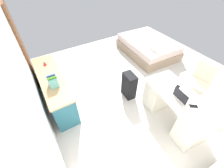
{
  "coord_description": "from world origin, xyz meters",
  "views": [
    {
      "loc": [
        -2.11,
        2.11,
        2.79
      ],
      "look_at": [
        -0.11,
        0.91,
        0.6
      ],
      "focal_mm": 23.88,
      "sensor_mm": 36.0,
      "label": 1
    }
  ],
  "objects_px": {
    "laptop": "(182,97)",
    "desk_lamp": "(211,107)",
    "office_chair": "(198,84)",
    "figurine_small": "(44,63)",
    "cell_phone_near_laptop": "(193,106)",
    "desk": "(175,108)",
    "credenza": "(55,89)",
    "computer_mouse": "(173,88)",
    "suitcase_black": "(129,85)",
    "cell_phone_by_mouse": "(178,87)",
    "bed": "(148,47)"
  },
  "relations": [
    {
      "from": "office_chair",
      "to": "desk_lamp",
      "type": "bearing_deg",
      "value": 125.25
    },
    {
      "from": "computer_mouse",
      "to": "desk_lamp",
      "type": "bearing_deg",
      "value": 179.77
    },
    {
      "from": "desk",
      "to": "office_chair",
      "type": "height_order",
      "value": "office_chair"
    },
    {
      "from": "bed",
      "to": "figurine_small",
      "type": "height_order",
      "value": "figurine_small"
    },
    {
      "from": "credenza",
      "to": "figurine_small",
      "type": "height_order",
      "value": "figurine_small"
    },
    {
      "from": "credenza",
      "to": "desk_lamp",
      "type": "height_order",
      "value": "desk_lamp"
    },
    {
      "from": "cell_phone_near_laptop",
      "to": "laptop",
      "type": "bearing_deg",
      "value": 44.54
    },
    {
      "from": "cell_phone_near_laptop",
      "to": "desk_lamp",
      "type": "height_order",
      "value": "desk_lamp"
    },
    {
      "from": "cell_phone_near_laptop",
      "to": "desk_lamp",
      "type": "xyz_separation_m",
      "value": [
        -0.23,
        0.05,
        0.25
      ]
    },
    {
      "from": "office_chair",
      "to": "desk_lamp",
      "type": "relative_size",
      "value": 2.72
    },
    {
      "from": "credenza",
      "to": "desk_lamp",
      "type": "xyz_separation_m",
      "value": [
        -2.28,
        -1.89,
        0.61
      ]
    },
    {
      "from": "cell_phone_near_laptop",
      "to": "computer_mouse",
      "type": "bearing_deg",
      "value": 31.53
    },
    {
      "from": "computer_mouse",
      "to": "suitcase_black",
      "type": "bearing_deg",
      "value": 31.59
    },
    {
      "from": "office_chair",
      "to": "computer_mouse",
      "type": "height_order",
      "value": "office_chair"
    },
    {
      "from": "bed",
      "to": "suitcase_black",
      "type": "relative_size",
      "value": 3.03
    },
    {
      "from": "desk",
      "to": "cell_phone_near_laptop",
      "type": "height_order",
      "value": "cell_phone_near_laptop"
    },
    {
      "from": "credenza",
      "to": "figurine_small",
      "type": "bearing_deg",
      "value": 0.18
    },
    {
      "from": "computer_mouse",
      "to": "laptop",
      "type": "bearing_deg",
      "value": 170.98
    },
    {
      "from": "office_chair",
      "to": "cell_phone_near_laptop",
      "type": "bearing_deg",
      "value": 116.64
    },
    {
      "from": "suitcase_black",
      "to": "cell_phone_by_mouse",
      "type": "relative_size",
      "value": 4.76
    },
    {
      "from": "office_chair",
      "to": "figurine_small",
      "type": "bearing_deg",
      "value": 54.63
    },
    {
      "from": "bed",
      "to": "cell_phone_near_laptop",
      "type": "distance_m",
      "value": 2.99
    },
    {
      "from": "laptop",
      "to": "desk",
      "type": "bearing_deg",
      "value": -46.01
    },
    {
      "from": "office_chair",
      "to": "cell_phone_by_mouse",
      "type": "relative_size",
      "value": 6.91
    },
    {
      "from": "laptop",
      "to": "computer_mouse",
      "type": "relative_size",
      "value": 3.31
    },
    {
      "from": "suitcase_black",
      "to": "cell_phone_near_laptop",
      "type": "bearing_deg",
      "value": -159.39
    },
    {
      "from": "office_chair",
      "to": "suitcase_black",
      "type": "height_order",
      "value": "office_chair"
    },
    {
      "from": "computer_mouse",
      "to": "figurine_small",
      "type": "height_order",
      "value": "figurine_small"
    },
    {
      "from": "bed",
      "to": "figurine_small",
      "type": "relative_size",
      "value": 17.85
    },
    {
      "from": "cell_phone_by_mouse",
      "to": "credenza",
      "type": "bearing_deg",
      "value": 29.78
    },
    {
      "from": "computer_mouse",
      "to": "cell_phone_near_laptop",
      "type": "bearing_deg",
      "value": -177.46
    },
    {
      "from": "computer_mouse",
      "to": "desk_lamp",
      "type": "distance_m",
      "value": 0.76
    },
    {
      "from": "figurine_small",
      "to": "desk",
      "type": "bearing_deg",
      "value": -139.19
    },
    {
      "from": "desk_lamp",
      "to": "figurine_small",
      "type": "distance_m",
      "value": 3.35
    },
    {
      "from": "suitcase_black",
      "to": "cell_phone_by_mouse",
      "type": "xyz_separation_m",
      "value": [
        -0.87,
        -0.51,
        0.41
      ]
    },
    {
      "from": "office_chair",
      "to": "laptop",
      "type": "relative_size",
      "value": 2.84
    },
    {
      "from": "office_chair",
      "to": "figurine_small",
      "type": "height_order",
      "value": "office_chair"
    },
    {
      "from": "bed",
      "to": "figurine_small",
      "type": "bearing_deg",
      "value": 91.61
    },
    {
      "from": "desk",
      "to": "cell_phone_by_mouse",
      "type": "xyz_separation_m",
      "value": [
        0.19,
        -0.12,
        0.35
      ]
    },
    {
      "from": "figurine_small",
      "to": "cell_phone_near_laptop",
      "type": "bearing_deg",
      "value": -142.55
    },
    {
      "from": "cell_phone_by_mouse",
      "to": "desk",
      "type": "bearing_deg",
      "value": 124.34
    },
    {
      "from": "desk_lamp",
      "to": "figurine_small",
      "type": "xyz_separation_m",
      "value": [
        2.76,
        1.89,
        -0.18
      ]
    },
    {
      "from": "credenza",
      "to": "figurine_small",
      "type": "xyz_separation_m",
      "value": [
        0.48,
        0.0,
        0.43
      ]
    },
    {
      "from": "computer_mouse",
      "to": "office_chair",
      "type": "bearing_deg",
      "value": -84.54
    },
    {
      "from": "cell_phone_by_mouse",
      "to": "desk_lamp",
      "type": "relative_size",
      "value": 0.39
    },
    {
      "from": "desk",
      "to": "cell_phone_near_laptop",
      "type": "relative_size",
      "value": 11.03
    },
    {
      "from": "desk",
      "to": "bed",
      "type": "height_order",
      "value": "desk"
    },
    {
      "from": "laptop",
      "to": "desk_lamp",
      "type": "height_order",
      "value": "desk_lamp"
    },
    {
      "from": "credenza",
      "to": "bed",
      "type": "xyz_separation_m",
      "value": [
        0.57,
        -3.29,
        -0.14
      ]
    },
    {
      "from": "desk",
      "to": "laptop",
      "type": "xyz_separation_m",
      "value": [
        -0.05,
        0.05,
        0.4
      ]
    }
  ]
}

